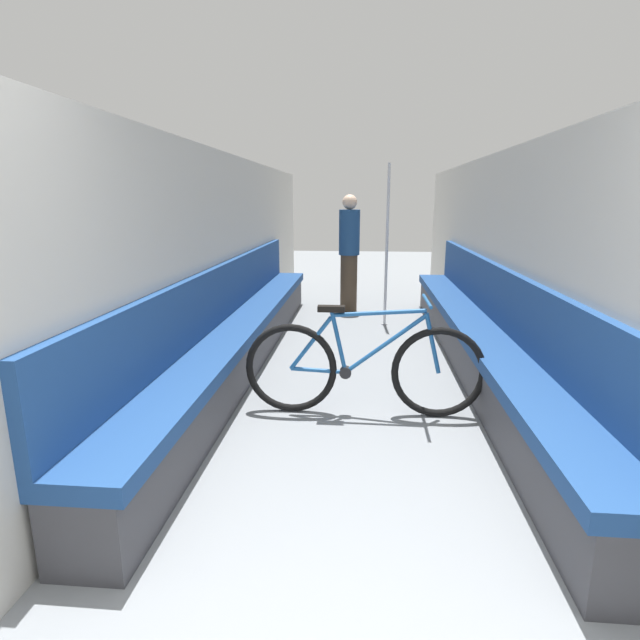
{
  "coord_description": "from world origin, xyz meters",
  "views": [
    {
      "loc": [
        0.05,
        -1.14,
        1.61
      ],
      "look_at": [
        -0.35,
        3.34,
        0.53
      ],
      "focal_mm": 28.0,
      "sensor_mm": 36.0,
      "label": 1
    }
  ],
  "objects_px": {
    "bench_seat_row_right": "(478,337)",
    "grab_pole_near": "(387,249)",
    "bench_seat_row_left": "(242,331)",
    "passenger_standing": "(349,252)",
    "bicycle": "(364,368)"
  },
  "relations": [
    {
      "from": "passenger_standing",
      "to": "grab_pole_near",
      "type": "bearing_deg",
      "value": -8.65
    },
    {
      "from": "grab_pole_near",
      "to": "bench_seat_row_left",
      "type": "bearing_deg",
      "value": -130.86
    },
    {
      "from": "bench_seat_row_right",
      "to": "bicycle",
      "type": "height_order",
      "value": "bench_seat_row_right"
    },
    {
      "from": "bicycle",
      "to": "passenger_standing",
      "type": "xyz_separation_m",
      "value": [
        -0.23,
        3.68,
        0.5
      ]
    },
    {
      "from": "bicycle",
      "to": "grab_pole_near",
      "type": "height_order",
      "value": "grab_pole_near"
    },
    {
      "from": "bench_seat_row_right",
      "to": "bicycle",
      "type": "distance_m",
      "value": 1.58
    },
    {
      "from": "bicycle",
      "to": "passenger_standing",
      "type": "bearing_deg",
      "value": 85.94
    },
    {
      "from": "bench_seat_row_right",
      "to": "passenger_standing",
      "type": "xyz_separation_m",
      "value": [
        -1.33,
        2.54,
        0.54
      ]
    },
    {
      "from": "bench_seat_row_right",
      "to": "grab_pole_near",
      "type": "xyz_separation_m",
      "value": [
        -0.83,
        1.73,
        0.67
      ]
    },
    {
      "from": "bench_seat_row_left",
      "to": "grab_pole_near",
      "type": "height_order",
      "value": "grab_pole_near"
    },
    {
      "from": "bench_seat_row_left",
      "to": "passenger_standing",
      "type": "relative_size",
      "value": 3.59
    },
    {
      "from": "bicycle",
      "to": "grab_pole_near",
      "type": "bearing_deg",
      "value": 76.89
    },
    {
      "from": "bench_seat_row_left",
      "to": "passenger_standing",
      "type": "height_order",
      "value": "passenger_standing"
    },
    {
      "from": "grab_pole_near",
      "to": "passenger_standing",
      "type": "xyz_separation_m",
      "value": [
        -0.51,
        0.81,
        -0.13
      ]
    },
    {
      "from": "bench_seat_row_right",
      "to": "passenger_standing",
      "type": "height_order",
      "value": "passenger_standing"
    }
  ]
}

